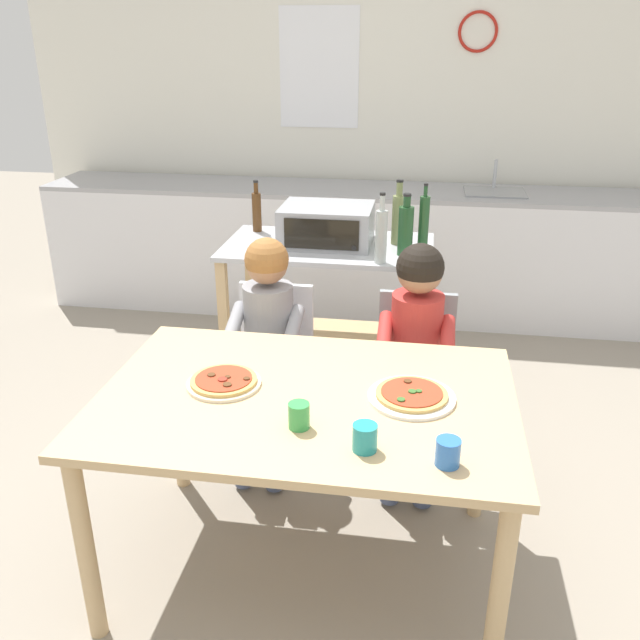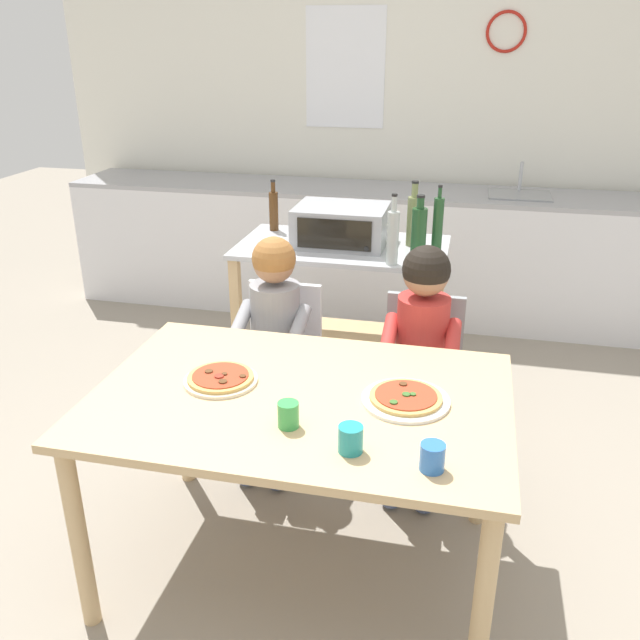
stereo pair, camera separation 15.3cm
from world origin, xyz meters
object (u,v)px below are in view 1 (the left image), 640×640
object	(u,v)px
dining_table	(306,418)
dining_chair_left	(273,360)
kitchen_island_cart	(328,294)
child_in_grey_shirt	(266,330)
bottle_brown_beer	(381,235)
bottle_squat_spirits	(406,229)
bottle_tall_green_wine	(257,210)
drinking_cup_teal	(365,438)
drinking_cup_blue	(448,452)
dining_chair_right	(414,371)
bottle_dark_olive_oil	(398,218)
bottle_slim_sauce	(424,224)
child_in_red_shirt	(416,338)
pizza_plate_cream	(224,382)
pizza_plate_white	(412,396)
toaster_oven	(327,225)
drinking_cup_green	(299,416)

from	to	relation	value
dining_table	dining_chair_left	world-z (taller)	dining_chair_left
kitchen_island_cart	child_in_grey_shirt	world-z (taller)	child_in_grey_shirt
bottle_brown_beer	dining_table	world-z (taller)	bottle_brown_beer
bottle_squat_spirits	bottle_tall_green_wine	bearing A→B (deg)	159.49
dining_chair_left	drinking_cup_teal	size ratio (longest dim) A/B	9.69
bottle_brown_beer	drinking_cup_blue	bearing A→B (deg)	-78.20
child_in_grey_shirt	drinking_cup_teal	distance (m)	1.07
dining_chair_right	child_in_grey_shirt	size ratio (longest dim) A/B	0.76
bottle_dark_olive_oil	bottle_slim_sauce	bearing A→B (deg)	-46.23
child_in_red_shirt	drinking_cup_blue	world-z (taller)	child_in_red_shirt
pizza_plate_cream	pizza_plate_white	xyz separation A→B (m)	(0.65, 0.01, -0.00)
kitchen_island_cart	pizza_plate_cream	bearing A→B (deg)	-96.71
bottle_tall_green_wine	dining_table	xyz separation A→B (m)	(0.56, -1.60, -0.32)
bottle_squat_spirits	dining_chair_left	bearing A→B (deg)	-136.93
bottle_tall_green_wine	dining_chair_left	bearing A→B (deg)	-72.16
child_in_grey_shirt	dining_chair_left	bearing A→B (deg)	90.00
dining_chair_left	pizza_plate_cream	world-z (taller)	dining_chair_left
dining_chair_right	drinking_cup_blue	xyz separation A→B (m)	(0.11, -1.08, 0.31)
toaster_oven	bottle_dark_olive_oil	world-z (taller)	bottle_dark_olive_oil
bottle_dark_olive_oil	dining_chair_left	bearing A→B (deg)	-125.85
bottle_slim_sauce	drinking_cup_blue	distance (m)	1.68
bottle_tall_green_wine	toaster_oven	bearing A→B (deg)	-22.96
toaster_oven	child_in_grey_shirt	bearing A→B (deg)	-100.92
kitchen_island_cart	child_in_grey_shirt	xyz separation A→B (m)	(-0.16, -0.76, 0.11)
bottle_dark_olive_oil	bottle_slim_sauce	size ratio (longest dim) A/B	0.96
dining_table	bottle_slim_sauce	bearing A→B (deg)	75.12
drinking_cup_teal	child_in_grey_shirt	bearing A→B (deg)	119.21
child_in_red_shirt	drinking_cup_blue	bearing A→B (deg)	-83.36
bottle_dark_olive_oil	child_in_grey_shirt	distance (m)	1.03
bottle_dark_olive_oil	drinking_cup_green	world-z (taller)	bottle_dark_olive_oil
bottle_brown_beer	pizza_plate_cream	size ratio (longest dim) A/B	1.31
pizza_plate_cream	drinking_cup_green	distance (m)	0.38
pizza_plate_cream	toaster_oven	bearing A→B (deg)	83.87
bottle_squat_spirits	dining_chair_left	world-z (taller)	bottle_squat_spirits
bottle_slim_sauce	child_in_red_shirt	distance (m)	0.77
bottle_squat_spirits	child_in_red_shirt	distance (m)	0.72
kitchen_island_cart	drinking_cup_blue	size ratio (longest dim) A/B	13.40
bottle_dark_olive_oil	child_in_red_shirt	bearing A→B (deg)	-81.11
drinking_cup_teal	drinking_cup_green	bearing A→B (deg)	157.10
bottle_brown_beer	child_in_red_shirt	xyz separation A→B (m)	(0.19, -0.50, -0.30)
bottle_dark_olive_oil	pizza_plate_cream	size ratio (longest dim) A/B	1.30
kitchen_island_cart	bottle_dark_olive_oil	distance (m)	0.55
dining_chair_left	child_in_red_shirt	xyz separation A→B (m)	(0.65, -0.13, 0.21)
bottle_dark_olive_oil	bottle_squat_spirits	bearing A→B (deg)	-76.16
toaster_oven	bottle_slim_sauce	xyz separation A→B (m)	(0.50, -0.08, 0.05)
kitchen_island_cart	bottle_brown_beer	xyz separation A→B (m)	(0.29, -0.26, 0.42)
bottle_squat_spirits	child_in_grey_shirt	world-z (taller)	bottle_squat_spirits
dining_chair_left	dining_table	bearing A→B (deg)	-68.83
toaster_oven	kitchen_island_cart	bearing A→B (deg)	-60.14
bottle_slim_sauce	pizza_plate_cream	world-z (taller)	bottle_slim_sauce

